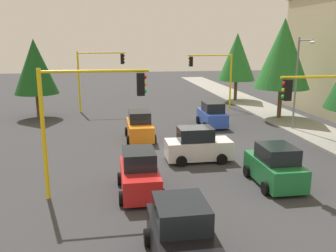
{
  "coord_description": "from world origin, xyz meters",
  "views": [
    {
      "loc": [
        21.55,
        -4.69,
        6.76
      ],
      "look_at": [
        -1.86,
        -0.9,
        1.2
      ],
      "focal_mm": 39.02,
      "sensor_mm": 36.0,
      "label": 1
    }
  ],
  "objects": [
    {
      "name": "traffic_signal_far_right",
      "position": [
        -14.0,
        -5.71,
        4.09
      ],
      "size": [
        0.36,
        4.59,
        5.79
      ],
      "color": "yellow",
      "rests_on": "ground"
    },
    {
      "name": "car_white",
      "position": [
        2.0,
        0.19,
        0.89
      ],
      "size": [
        1.94,
        3.71,
        1.98
      ],
      "color": "white",
      "rests_on": "ground"
    },
    {
      "name": "car_green",
      "position": [
        6.07,
        2.99,
        0.9
      ],
      "size": [
        3.6,
        2.05,
        1.98
      ],
      "color": "#1E7238",
      "rests_on": "ground"
    },
    {
      "name": "traffic_signal_far_left",
      "position": [
        -14.0,
        5.67,
        3.89
      ],
      "size": [
        0.36,
        4.59,
        5.48
      ],
      "color": "yellow",
      "rests_on": "ground"
    },
    {
      "name": "car_black",
      "position": [
        11.58,
        -2.65,
        0.9
      ],
      "size": [
        3.66,
        2.12,
        1.98
      ],
      "color": "black",
      "rests_on": "ground"
    },
    {
      "name": "traffic_signal_near_left",
      "position": [
        6.0,
        5.63,
        3.76
      ],
      "size": [
        0.36,
        4.59,
        5.28
      ],
      "color": "yellow",
      "rests_on": "ground"
    },
    {
      "name": "car_orange",
      "position": [
        -3.28,
        -2.68,
        0.9
      ],
      "size": [
        3.91,
        1.97,
        1.98
      ],
      "color": "orange",
      "rests_on": "ground"
    },
    {
      "name": "traffic_signal_near_right",
      "position": [
        6.0,
        -5.7,
        4.01
      ],
      "size": [
        0.36,
        4.59,
        5.67
      ],
      "color": "yellow",
      "rests_on": "ground"
    },
    {
      "name": "ground_plane",
      "position": [
        0.0,
        0.0,
        0.0
      ],
      "size": [
        120.0,
        120.0,
        0.0
      ],
      "primitive_type": "plane",
      "color": "#353538"
    },
    {
      "name": "street_lamp_curbside",
      "position": [
        -3.61,
        9.2,
        4.35
      ],
      "size": [
        2.15,
        0.28,
        7.0
      ],
      "color": "slate",
      "rests_on": "ground"
    },
    {
      "name": "sidewalk_kerb",
      "position": [
        -5.0,
        10.5,
        0.07
      ],
      "size": [
        80.0,
        4.0,
        0.15
      ],
      "primitive_type": "cube",
      "color": "gray",
      "rests_on": "ground"
    },
    {
      "name": "tree_roadside_mid",
      "position": [
        -8.0,
        10.0,
        5.67
      ],
      "size": [
        4.71,
        4.71,
        8.63
      ],
      "color": "brown",
      "rests_on": "ground"
    },
    {
      "name": "tree_opposite_side",
      "position": [
        -12.0,
        -11.0,
        4.54
      ],
      "size": [
        3.81,
        3.81,
        6.94
      ],
      "color": "brown",
      "rests_on": "ground"
    },
    {
      "name": "car_blue",
      "position": [
        -6.33,
        3.44,
        0.89
      ],
      "size": [
        3.65,
        1.97,
        1.98
      ],
      "color": "blue",
      "rests_on": "ground"
    },
    {
      "name": "car_red",
      "position": [
        6.01,
        -3.49,
        0.89
      ],
      "size": [
        3.65,
        1.94,
        1.98
      ],
      "color": "red",
      "rests_on": "ground"
    },
    {
      "name": "tree_roadside_far",
      "position": [
        -18.0,
        9.5,
        4.99
      ],
      "size": [
        4.16,
        4.16,
        7.6
      ],
      "color": "brown",
      "rests_on": "ground"
    }
  ]
}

